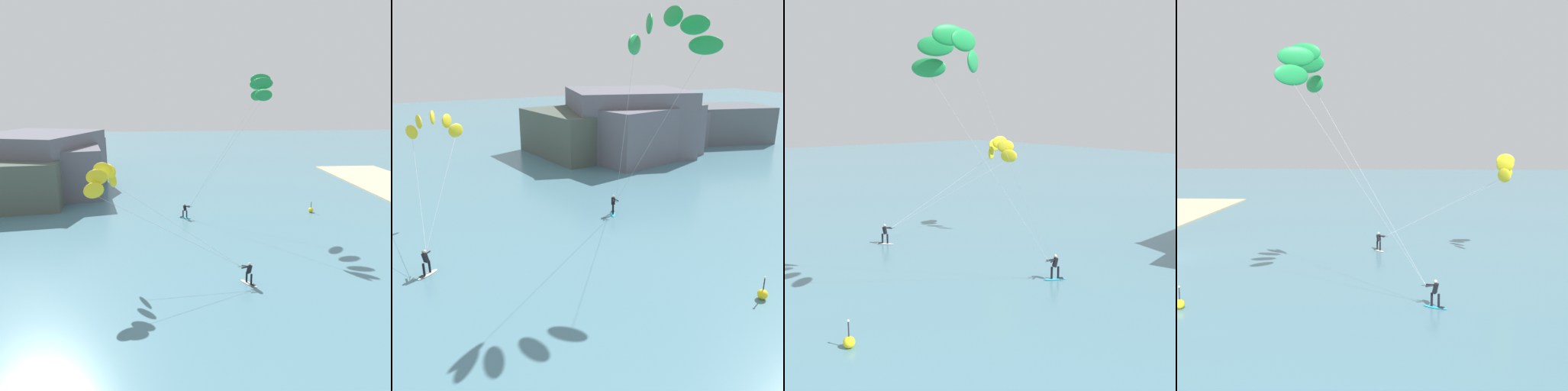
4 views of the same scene
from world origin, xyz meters
The scene contains 3 objects.
kitesurfer_nearshore centered at (-1.62, 27.65, 7.15)m, with size 5.42×11.96×8.60m.
kitesurfer_mid_water centered at (10.51, 14.40, 13.51)m, with size 6.32×9.63×15.32m.
marker_buoy centered at (12.28, 7.00, 0.30)m, with size 0.56×0.56×1.38m.
Camera 3 is at (34.32, -3.05, 10.88)m, focal length 49.52 mm.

